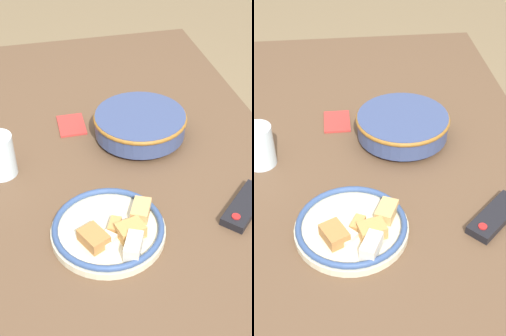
% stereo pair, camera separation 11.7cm
% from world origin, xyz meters
% --- Properties ---
extents(ground_plane, '(8.00, 8.00, 0.00)m').
position_xyz_m(ground_plane, '(0.00, 0.00, 0.00)').
color(ground_plane, '#7F6B4C').
extents(dining_table, '(1.58, 0.87, 0.75)m').
position_xyz_m(dining_table, '(0.00, 0.00, 0.67)').
color(dining_table, brown).
rests_on(dining_table, ground_plane).
extents(noodle_bowl, '(0.26, 0.26, 0.07)m').
position_xyz_m(noodle_bowl, '(-0.08, 0.06, 0.80)').
color(noodle_bowl, '#384775').
rests_on(noodle_bowl, dining_table).
extents(food_plate, '(0.26, 0.26, 0.05)m').
position_xyz_m(food_plate, '(0.28, -0.10, 0.77)').
color(food_plate, beige).
rests_on(food_plate, dining_table).
extents(tv_remote, '(0.15, 0.16, 0.02)m').
position_xyz_m(tv_remote, '(0.27, 0.23, 0.76)').
color(tv_remote, black).
rests_on(tv_remote, dining_table).
extents(drinking_glass, '(0.08, 0.08, 0.11)m').
position_xyz_m(drinking_glass, '(-0.00, -0.33, 0.81)').
color(drinking_glass, silver).
rests_on(drinking_glass, dining_table).
extents(folded_napkin, '(0.11, 0.08, 0.01)m').
position_xyz_m(folded_napkin, '(-0.18, -0.12, 0.76)').
color(folded_napkin, '#B2332D').
rests_on(folded_napkin, dining_table).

